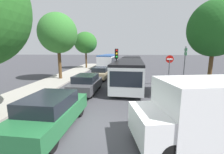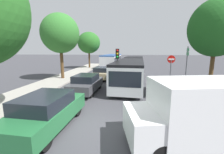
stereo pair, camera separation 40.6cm
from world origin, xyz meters
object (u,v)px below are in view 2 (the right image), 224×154
at_px(direction_sign_post, 187,58).
at_px(traffic_light, 117,59).
at_px(queued_car_graphite, 86,83).
at_px(queued_car_tan, 102,73).
at_px(city_bus_rear, 112,60).
at_px(tree_right_near, 216,28).
at_px(queued_car_green, 47,111).
at_px(tree_left_far, 89,43).
at_px(tree_left_mid, 60,34).
at_px(white_van, 207,112).
at_px(articulated_bus, 132,67).
at_px(no_entry_sign, 171,66).

bearing_deg(direction_sign_post, traffic_light, 18.43).
bearing_deg(queued_car_graphite, queued_car_tan, 0.34).
height_order(city_bus_rear, tree_right_near, tree_right_near).
distance_m(city_bus_rear, queued_car_green, 24.15).
xyz_separation_m(city_bus_rear, tree_left_far, (-3.84, -3.10, 3.08)).
relative_size(direction_sign_post, tree_left_mid, 0.50).
height_order(queued_car_graphite, tree_left_far, tree_left_far).
bearing_deg(queued_car_graphite, white_van, -132.66).
distance_m(articulated_bus, tree_left_far, 12.46).
xyz_separation_m(city_bus_rear, tree_right_near, (8.53, -19.50, 3.22)).
distance_m(queued_car_green, traffic_light, 8.65).
distance_m(queued_car_graphite, tree_right_near, 9.47).
distance_m(queued_car_tan, tree_left_far, 11.38).
xyz_separation_m(no_entry_sign, tree_left_mid, (-11.23, 2.14, 3.16)).
xyz_separation_m(queued_car_graphite, traffic_light, (2.24, 2.59, 1.79)).
bearing_deg(no_entry_sign, traffic_light, -87.31).
height_order(white_van, traffic_light, traffic_light).
distance_m(queued_car_tan, tree_left_mid, 6.25).
bearing_deg(white_van, tree_left_mid, -58.51).
height_order(queued_car_green, tree_left_mid, tree_left_mid).
bearing_deg(tree_right_near, tree_left_far, 127.02).
bearing_deg(queued_car_green, traffic_light, -13.11).
xyz_separation_m(queued_car_green, direction_sign_post, (8.63, 8.52, 1.80)).
distance_m(no_entry_sign, tree_left_far, 16.89).
bearing_deg(queued_car_green, city_bus_rear, 2.77).
relative_size(articulated_bus, tree_right_near, 2.50).
bearing_deg(queued_car_tan, queued_car_green, -178.99).
bearing_deg(traffic_light, articulated_bus, 155.67).
bearing_deg(queued_car_graphite, tree_left_far, 16.97).
bearing_deg(white_van, tree_right_near, -128.32).
height_order(queued_car_green, tree_left_far, tree_left_far).
relative_size(queued_car_green, queued_car_tan, 1.09).
bearing_deg(tree_right_near, city_bus_rear, 113.63).
relative_size(queued_car_green, direction_sign_post, 1.21).
relative_size(queued_car_graphite, traffic_light, 1.22).
xyz_separation_m(articulated_bus, no_entry_sign, (3.38, -3.21, 0.52)).
xyz_separation_m(white_van, no_entry_sign, (1.18, 8.90, 0.64)).
relative_size(articulated_bus, traffic_light, 4.70).
height_order(queued_car_green, traffic_light, traffic_light).
height_order(white_van, tree_left_far, tree_left_far).
relative_size(queued_car_graphite, tree_left_far, 0.64).
bearing_deg(direction_sign_post, no_entry_sign, 21.43).
distance_m(white_van, traffic_light, 9.50).
relative_size(tree_left_mid, tree_right_near, 1.12).
relative_size(direction_sign_post, tree_right_near, 0.56).
height_order(traffic_light, no_entry_sign, traffic_light).
bearing_deg(tree_left_far, city_bus_rear, 38.87).
height_order(queued_car_graphite, no_entry_sign, no_entry_sign).
distance_m(queued_car_green, no_entry_sign, 11.10).
bearing_deg(direction_sign_post, city_bus_rear, -46.83).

